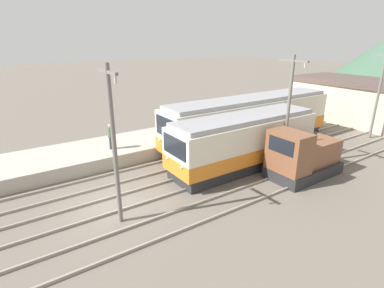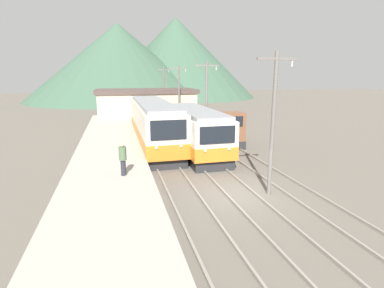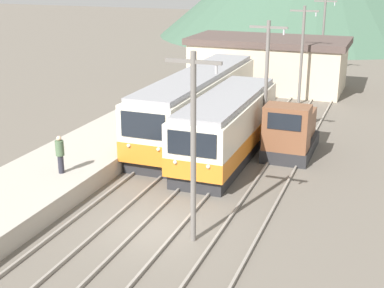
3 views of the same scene
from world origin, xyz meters
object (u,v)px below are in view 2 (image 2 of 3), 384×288
Objects in this scene: shunting_locomotive at (223,131)px; catenary_mast_distant at (164,89)px; catenary_mast_mid at (207,101)px; person_on_platform at (123,158)px; commuter_train_left at (154,125)px; catenary_mast_near at (273,119)px; commuter_train_center at (195,133)px; catenary_mast_far at (179,93)px.

shunting_locomotive is 22.26m from catenary_mast_distant.
catenary_mast_mid reaches higher than person_on_platform.
commuter_train_left is 10.34m from person_on_platform.
catenary_mast_near is 4.04× the size of person_on_platform.
commuter_train_center is 1.48× the size of catenary_mast_near.
shunting_locomotive is 12.19m from person_on_platform.
commuter_train_left is 5.98m from shunting_locomotive.
catenary_mast_near is 7.75m from person_on_platform.
catenary_mast_far is 21.04m from person_on_platform.
catenary_mast_far and catenary_mast_distant have the same top height.
catenary_mast_mid and catenary_mast_far have the same top height.
catenary_mast_far is 10.94m from catenary_mast_distant.
commuter_train_left is 21.24m from catenary_mast_distant.
commuter_train_center is at bearing -126.40° from catenary_mast_mid.
shunting_locomotive is 11.51m from catenary_mast_far.
catenary_mast_mid is at bearing -90.00° from catenary_mast_distant.
catenary_mast_near reaches higher than shunting_locomotive.
catenary_mast_distant is 4.04× the size of person_on_platform.
shunting_locomotive is 0.66× the size of catenary_mast_mid.
person_on_platform is at bearing -105.97° from commuter_train_left.
shunting_locomotive reaches higher than person_on_platform.
catenary_mast_near and catenary_mast_far have the same top height.
catenary_mast_near is at bearing -17.09° from person_on_platform.
catenary_mast_distant is at bearing 93.87° from shunting_locomotive.
person_on_platform is (-7.15, 2.20, -2.02)m from catenary_mast_near.
person_on_platform is (-7.15, -30.63, -2.02)m from catenary_mast_distant.
shunting_locomotive is at bearing 32.05° from commuter_train_center.
catenary_mast_near reaches higher than person_on_platform.
catenary_mast_near reaches higher than commuter_train_left.
catenary_mast_mid reaches higher than commuter_train_center.
commuter_train_center is 3.38m from catenary_mast_mid.
person_on_platform is (-5.64, -6.70, 0.21)m from commuter_train_center.
commuter_train_left reaches higher than shunting_locomotive.
commuter_train_center is 24.08m from catenary_mast_distant.
catenary_mast_far reaches higher than commuter_train_left.
catenary_mast_mid is (4.31, -1.19, 2.08)m from commuter_train_left.
catenary_mast_distant reaches higher than commuter_train_center.
catenary_mast_distant is at bearing 90.00° from catenary_mast_mid.
commuter_train_center is at bearing 99.62° from catenary_mast_near.
catenary_mast_distant is at bearing 78.24° from commuter_train_left.
person_on_platform is at bearing -130.11° from commuter_train_center.
person_on_platform is (-7.15, -8.74, -2.02)m from catenary_mast_mid.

